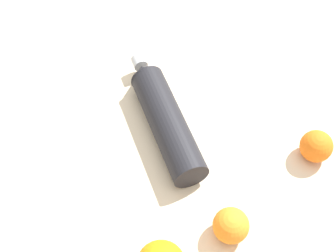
% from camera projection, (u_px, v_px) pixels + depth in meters
% --- Properties ---
extents(ground_plane, '(2.40, 2.40, 0.00)m').
position_uv_depth(ground_plane, '(183.00, 132.00, 0.94)').
color(ground_plane, beige).
extents(water_bottle, '(0.13, 0.32, 0.07)m').
position_uv_depth(water_bottle, '(164.00, 118.00, 0.92)').
color(water_bottle, black).
rests_on(water_bottle, ground_plane).
extents(orange_0, '(0.06, 0.06, 0.06)m').
position_uv_depth(orange_0, '(231.00, 226.00, 0.79)').
color(orange_0, orange).
rests_on(orange_0, ground_plane).
extents(orange_2, '(0.06, 0.06, 0.06)m').
position_uv_depth(orange_2, '(316.00, 146.00, 0.88)').
color(orange_2, orange).
rests_on(orange_2, ground_plane).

